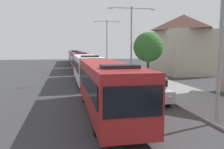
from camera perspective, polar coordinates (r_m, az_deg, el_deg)
The scene contains 11 objects.
bus_lead at distance 14.29m, azimuth -1.23°, elevation -2.77°, with size 2.58×11.31×3.21m.
bus_second_in_line at distance 27.16m, azimuth -6.09°, elevation 1.63°, with size 2.58×12.06×3.21m.
bus_middle at distance 40.62m, azimuth -7.85°, elevation 3.23°, with size 2.58×11.74×3.21m.
bus_fourth_in_line at distance 53.82m, azimuth -8.73°, elevation 4.02°, with size 2.58×10.84×3.21m.
bus_rear at distance 66.08m, azimuth -9.23°, elevation 4.47°, with size 2.58×11.57×3.21m.
white_suv at distance 17.79m, azimuth 9.13°, elevation -3.15°, with size 1.86×4.61×1.90m.
streetlamp_near at distance 13.51m, azimuth 24.94°, elevation 11.94°, with size 5.65×0.28×8.68m.
streetlamp_mid at distance 28.63m, azimuth 4.68°, elevation 9.33°, with size 5.69×0.28×8.65m.
streetlamp_far at distance 44.82m, azimuth -1.24°, elevation 8.43°, with size 4.98×0.28×8.88m.
roadside_tree at distance 29.14m, azimuth 8.74°, elevation 6.53°, with size 3.62×3.62×5.71m.
house_distant_gabled at distance 38.05m, azimuth 16.65°, elevation 7.11°, with size 7.49×10.28×8.93m.
Camera 1 is at (-3.77, -1.18, 4.01)m, focal length 37.96 mm.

